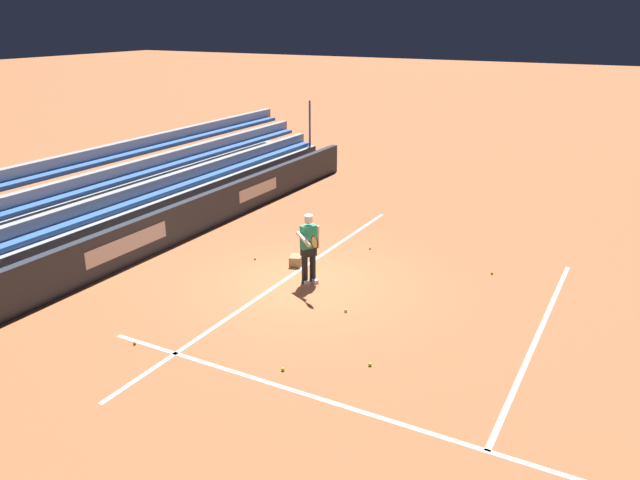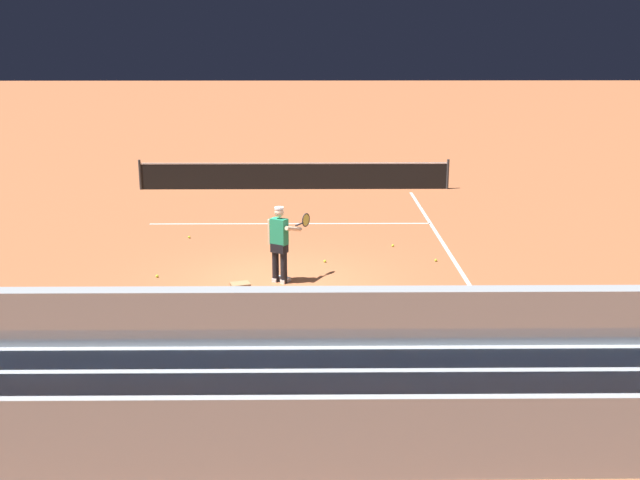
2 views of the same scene
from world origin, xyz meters
TOP-DOWN VIEW (x-y plane):
  - ground_plane at (0.00, 0.00)m, footprint 160.00×160.00m
  - court_baseline_white at (0.00, -0.50)m, footprint 12.00×0.10m
  - court_sideline_white at (4.11, 4.00)m, footprint 0.10×12.00m
  - court_service_line_white at (0.00, 5.50)m, footprint 8.22×0.10m
  - back_wall_sponsor_board at (-0.01, -4.64)m, footprint 21.31×0.25m
  - bleacher_stand at (0.00, -6.47)m, footprint 20.24×2.40m
  - tennis_player at (-0.06, 0.11)m, footprint 0.93×0.86m
  - ball_box_cardboard at (-0.88, -0.74)m, footprint 0.47×0.41m
  - tennis_ball_stray_back at (-3.36, -1.74)m, footprint 0.07×0.07m
  - tennis_ball_midcourt at (4.22, -1.44)m, footprint 0.07×0.07m
  - tennis_ball_far_right at (-0.69, -1.90)m, footprint 0.07×0.07m
  - tennis_ball_far_left at (0.95, 1.59)m, footprint 0.07×0.07m
  - tennis_ball_toward_net at (3.65, 1.64)m, footprint 0.07×0.07m
  - tennis_ball_near_player at (-2.88, 0.46)m, footprint 0.07×0.07m
  - tennis_ball_by_box at (-2.70, 3.89)m, footprint 0.07×0.07m
  - tennis_ball_on_baseline at (2.74, 2.98)m, footprint 0.07×0.07m
  - tennis_net at (0.00, 10.65)m, footprint 11.09×0.09m

SIDE VIEW (x-z plane):
  - ground_plane at x=0.00m, z-range 0.00..0.00m
  - court_baseline_white at x=0.00m, z-range 0.00..0.01m
  - court_sideline_white at x=4.11m, z-range 0.00..0.01m
  - court_service_line_white at x=0.00m, z-range 0.00..0.01m
  - tennis_ball_stray_back at x=-3.36m, z-range 0.00..0.07m
  - tennis_ball_midcourt at x=4.22m, z-range 0.00..0.07m
  - tennis_ball_far_right at x=-0.69m, z-range 0.00..0.07m
  - tennis_ball_far_left at x=0.95m, z-range 0.00..0.07m
  - tennis_ball_toward_net at x=3.65m, z-range 0.00..0.07m
  - tennis_ball_near_player at x=-2.88m, z-range 0.00..0.07m
  - tennis_ball_by_box at x=-2.70m, z-range 0.00..0.07m
  - tennis_ball_on_baseline at x=2.74m, z-range 0.00..0.07m
  - ball_box_cardboard at x=-0.88m, z-range 0.00..0.26m
  - tennis_net at x=0.00m, z-range -0.04..1.03m
  - back_wall_sponsor_board at x=-0.01m, z-range 0.00..1.10m
  - bleacher_stand at x=0.00m, z-range -0.75..2.20m
  - tennis_player at x=-0.06m, z-range 0.04..1.75m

